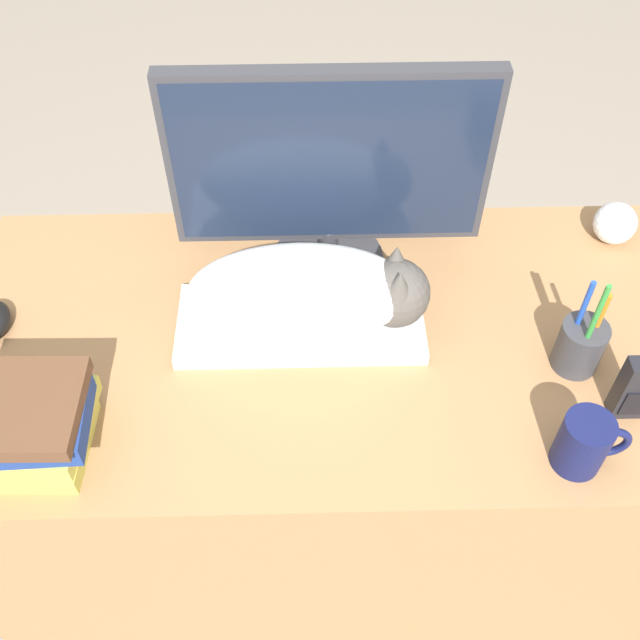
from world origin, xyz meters
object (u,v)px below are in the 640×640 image
at_px(book_stack, 21,424).
at_px(baseball, 615,223).
at_px(coffee_mug, 585,443).
at_px(pen_cup, 580,345).
at_px(keyboard, 301,323).
at_px(phone, 634,388).
at_px(monitor, 330,170).
at_px(cat, 315,292).

bearing_deg(book_stack, baseball, 23.52).
height_order(coffee_mug, pen_cup, pen_cup).
bearing_deg(book_stack, keyboard, 29.13).
bearing_deg(pen_cup, phone, -59.92).
bearing_deg(phone, monitor, 143.14).
bearing_deg(pen_cup, baseball, 64.21).
height_order(monitor, phone, monitor).
relative_size(keyboard, monitor, 0.79).
bearing_deg(phone, baseball, 77.35).
distance_m(coffee_mug, phone, 0.13).
bearing_deg(coffee_mug, keyboard, 146.75).
distance_m(monitor, phone, 0.59).
distance_m(keyboard, monitor, 0.26).
distance_m(baseball, phone, 0.40).
bearing_deg(keyboard, baseball, 19.36).
height_order(cat, coffee_mug, cat).
bearing_deg(baseball, phone, -102.65).
relative_size(cat, phone, 3.26).
relative_size(monitor, coffee_mug, 4.90).
xyz_separation_m(monitor, coffee_mug, (0.36, -0.43, -0.17)).
distance_m(cat, coffee_mug, 0.47).
bearing_deg(book_stack, pen_cup, 9.23).
relative_size(baseball, book_stack, 0.37).
bearing_deg(monitor, phone, -36.86).
relative_size(phone, book_stack, 0.57).
distance_m(pen_cup, baseball, 0.33).
xyz_separation_m(coffee_mug, pen_cup, (0.04, 0.18, -0.00)).
xyz_separation_m(keyboard, coffee_mug, (0.41, -0.27, 0.04)).
bearing_deg(monitor, baseball, 5.48).
height_order(keyboard, monitor, monitor).
relative_size(keyboard, phone, 3.42).
xyz_separation_m(cat, pen_cup, (0.43, -0.09, -0.04)).
bearing_deg(coffee_mug, pen_cup, 77.76).
height_order(baseball, book_stack, book_stack).
bearing_deg(baseball, cat, -159.88).
height_order(baseball, phone, phone).
xyz_separation_m(baseball, book_stack, (-1.00, -0.44, 0.03)).
bearing_deg(baseball, coffee_mug, -110.90).
relative_size(cat, monitor, 0.75).
xyz_separation_m(pen_cup, phone, (0.06, -0.10, 0.01)).
xyz_separation_m(keyboard, baseball, (0.59, 0.21, 0.03)).
bearing_deg(keyboard, pen_cup, -11.00).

